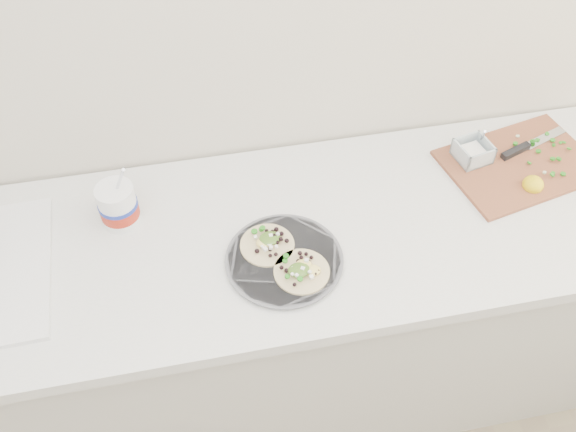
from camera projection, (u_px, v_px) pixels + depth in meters
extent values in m
cube|color=beige|center=(188.00, 44.00, 1.58)|extent=(3.50, 0.05, 2.60)
cube|color=beige|center=(229.00, 330.00, 2.05)|extent=(2.40, 0.62, 0.86)
cube|color=silver|center=(218.00, 248.00, 1.69)|extent=(2.44, 0.66, 0.04)
cylinder|color=#58595F|center=(284.00, 260.00, 1.63)|extent=(0.29, 0.29, 0.01)
cylinder|color=#58595F|center=(284.00, 259.00, 1.63)|extent=(0.30, 0.30, 0.00)
cylinder|color=white|center=(118.00, 205.00, 1.68)|extent=(0.10, 0.10, 0.12)
cylinder|color=#A72312|center=(119.00, 209.00, 1.69)|extent=(0.10, 0.10, 0.04)
cylinder|color=#192D99|center=(118.00, 204.00, 1.68)|extent=(0.10, 0.10, 0.01)
cube|color=brown|center=(519.00, 164.00, 1.86)|extent=(0.48, 0.38, 0.01)
cube|color=white|center=(472.00, 153.00, 1.86)|extent=(0.06, 0.06, 0.03)
ellipsoid|color=yellow|center=(534.00, 182.00, 1.78)|extent=(0.06, 0.06, 0.05)
cube|color=silver|center=(544.00, 138.00, 1.92)|extent=(0.16, 0.08, 0.00)
cube|color=black|center=(516.00, 151.00, 1.88)|extent=(0.10, 0.05, 0.02)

